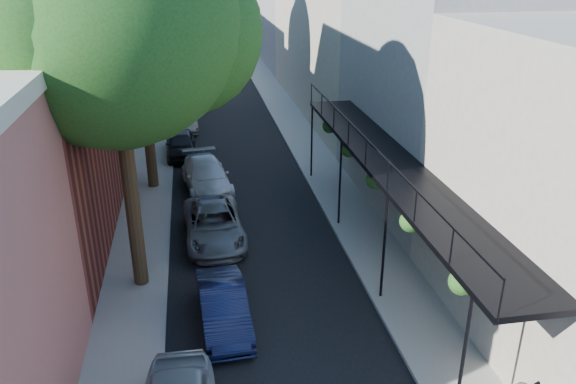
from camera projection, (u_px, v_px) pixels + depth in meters
name	position (u px, v px, depth m)	size (l,w,h in m)	color
road_surface	(223.00, 114.00, 36.26)	(6.00, 64.00, 0.01)	black
sidewalk_left	(159.00, 116.00, 35.61)	(2.00, 64.00, 0.12)	gray
sidewalk_right	(284.00, 110.00, 36.86)	(2.00, 64.00, 0.12)	gray
buildings_left	(55.00, 42.00, 31.74)	(10.10, 59.10, 12.00)	#B66C5D
buildings_right	(363.00, 41.00, 35.46)	(9.80, 55.00, 10.00)	#BCB59B
oak_near	(129.00, 23.00, 14.75)	(7.48, 6.80, 11.42)	#342514
oak_mid	(147.00, 22.00, 22.28)	(6.60, 6.00, 10.20)	#342514
parked_car_b	(223.00, 307.00, 15.43)	(1.26, 3.61, 1.19)	#111737
parked_car_c	(214.00, 225.00, 20.07)	(2.05, 4.44, 1.23)	slate
parked_car_d	(206.00, 176.00, 24.34)	(1.81, 4.46, 1.29)	silver
parked_car_e	(181.00, 144.00, 28.46)	(1.49, 3.70, 1.26)	black
parked_car_f	(186.00, 120.00, 32.74)	(1.22, 3.49, 1.15)	#6E675D
parked_car_g	(184.00, 95.00, 37.96)	(2.30, 4.99, 1.39)	#9099A3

